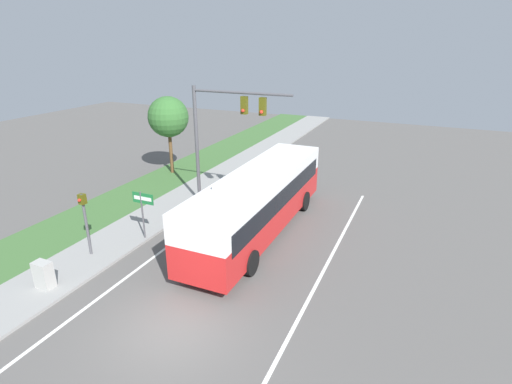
% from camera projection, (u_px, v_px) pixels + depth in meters
% --- Properties ---
extents(ground_plane, '(80.00, 80.00, 0.00)m').
position_uv_depth(ground_plane, '(174.00, 330.00, 13.24)').
color(ground_plane, '#565451').
extents(sidewalk, '(2.80, 80.00, 0.12)m').
position_uv_depth(sidewalk, '(41.00, 285.00, 15.56)').
color(sidewalk, gray).
rests_on(sidewalk, ground_plane).
extents(lane_divider_near, '(0.14, 30.00, 0.01)m').
position_uv_depth(lane_divider_near, '(92.00, 303.00, 14.60)').
color(lane_divider_near, silver).
rests_on(lane_divider_near, ground_plane).
extents(lane_divider_far, '(0.14, 30.00, 0.01)m').
position_uv_depth(lane_divider_far, '(275.00, 364.00, 11.88)').
color(lane_divider_far, silver).
rests_on(lane_divider_far, ground_plane).
extents(bus, '(2.72, 11.74, 3.38)m').
position_uv_depth(bus, '(259.00, 198.00, 19.31)').
color(bus, red).
rests_on(bus, ground_plane).
extents(signal_gantry, '(5.69, 0.41, 6.77)m').
position_uv_depth(signal_gantry, '(222.00, 125.00, 21.31)').
color(signal_gantry, '#4C4C51').
rests_on(signal_gantry, ground_plane).
extents(pedestrian_signal, '(0.28, 0.34, 2.96)m').
position_uv_depth(pedestrian_signal, '(85.00, 215.00, 17.09)').
color(pedestrian_signal, '#4C4C51').
rests_on(pedestrian_signal, ground_plane).
extents(street_sign, '(1.16, 0.08, 2.48)m').
position_uv_depth(street_sign, '(143.00, 207.00, 18.62)').
color(street_sign, '#4C4C51').
rests_on(street_sign, ground_plane).
extents(utility_cabinet, '(0.69, 0.45, 1.08)m').
position_uv_depth(utility_cabinet, '(44.00, 275.00, 15.19)').
color(utility_cabinet, '#A8A8A3').
rests_on(utility_cabinet, sidewalk).
extents(roadside_tree, '(2.78, 2.78, 5.39)m').
position_uv_depth(roadside_tree, '(168.00, 117.00, 27.38)').
color(roadside_tree, brown).
rests_on(roadside_tree, grass_verge).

